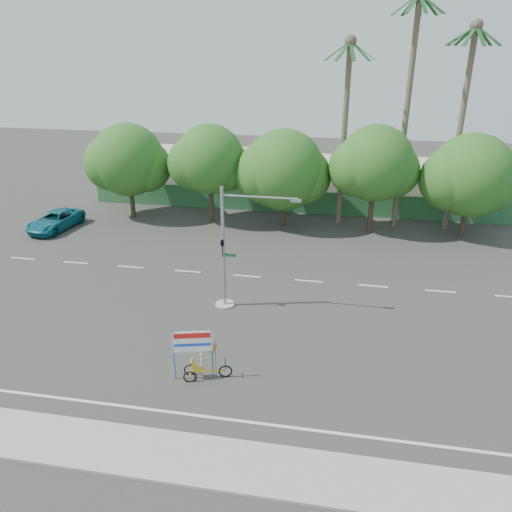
# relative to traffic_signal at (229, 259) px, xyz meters

# --- Properties ---
(ground) EXTENTS (120.00, 120.00, 0.00)m
(ground) POSITION_rel_traffic_signal_xyz_m (2.20, -3.98, -2.92)
(ground) COLOR #33302D
(ground) RESTS_ON ground
(sidewalk_near) EXTENTS (50.00, 2.40, 0.12)m
(sidewalk_near) POSITION_rel_traffic_signal_xyz_m (2.20, -11.48, -2.86)
(sidewalk_near) COLOR gray
(sidewalk_near) RESTS_ON ground
(fence) EXTENTS (38.00, 0.08, 2.00)m
(fence) POSITION_rel_traffic_signal_xyz_m (2.20, 17.52, -1.92)
(fence) COLOR #336B3D
(fence) RESTS_ON ground
(building_left) EXTENTS (12.00, 8.00, 4.00)m
(building_left) POSITION_rel_traffic_signal_xyz_m (-7.80, 22.02, -0.92)
(building_left) COLOR beige
(building_left) RESTS_ON ground
(building_right) EXTENTS (14.00, 8.00, 3.60)m
(building_right) POSITION_rel_traffic_signal_xyz_m (10.20, 22.02, -1.12)
(building_right) COLOR beige
(building_right) RESTS_ON ground
(tree_far_left) EXTENTS (7.14, 6.00, 7.96)m
(tree_far_left) POSITION_rel_traffic_signal_xyz_m (-11.85, 14.02, 1.84)
(tree_far_left) COLOR #473828
(tree_far_left) RESTS_ON ground
(tree_left) EXTENTS (6.66, 5.60, 8.07)m
(tree_left) POSITION_rel_traffic_signal_xyz_m (-4.85, 14.02, 2.14)
(tree_left) COLOR #473828
(tree_left) RESTS_ON ground
(tree_center) EXTENTS (7.62, 6.40, 7.85)m
(tree_center) POSITION_rel_traffic_signal_xyz_m (1.14, 14.02, 1.55)
(tree_center) COLOR #473828
(tree_center) RESTS_ON ground
(tree_right) EXTENTS (6.90, 5.80, 8.36)m
(tree_right) POSITION_rel_traffic_signal_xyz_m (8.15, 14.02, 2.32)
(tree_right) COLOR #473828
(tree_right) RESTS_ON ground
(tree_far_right) EXTENTS (7.38, 6.20, 7.94)m
(tree_far_right) POSITION_rel_traffic_signal_xyz_m (15.15, 14.02, 1.73)
(tree_far_right) COLOR #473828
(tree_far_right) RESTS_ON ground
(palm_tall) EXTENTS (3.73, 3.79, 17.45)m
(palm_tall) POSITION_rel_traffic_signal_xyz_m (10.20, 15.52, 7.55)
(palm_tall) COLOR #70604C
(palm_tall) RESTS_ON ground
(palm_mid) EXTENTS (3.73, 3.79, 15.45)m
(palm_mid) POSITION_rel_traffic_signal_xyz_m (14.20, 15.52, 6.48)
(palm_mid) COLOR #70604C
(palm_mid) RESTS_ON ground
(palm_short) EXTENTS (3.73, 3.79, 14.45)m
(palm_short) POSITION_rel_traffic_signal_xyz_m (5.70, 15.52, 5.94)
(palm_short) COLOR #70604C
(palm_short) RESTS_ON ground
(traffic_signal) EXTENTS (4.72, 1.10, 7.00)m
(traffic_signal) POSITION_rel_traffic_signal_xyz_m (0.00, 0.00, 0.00)
(traffic_signal) COLOR gray
(traffic_signal) RESTS_ON ground
(trike_billboard) EXTENTS (2.54, 0.96, 2.56)m
(trike_billboard) POSITION_rel_traffic_signal_xyz_m (0.18, -6.76, -1.89)
(trike_billboard) COLOR black
(trike_billboard) RESTS_ON ground
(pickup_truck) EXTENTS (3.07, 5.50, 1.45)m
(pickup_truck) POSITION_rel_traffic_signal_xyz_m (-16.69, 9.93, -2.19)
(pickup_truck) COLOR #106576
(pickup_truck) RESTS_ON ground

